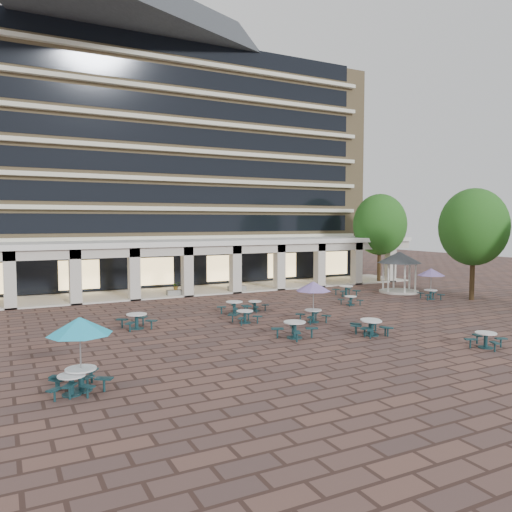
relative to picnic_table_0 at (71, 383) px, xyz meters
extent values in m
plane|color=brown|center=(13.22, 7.33, -0.42)|extent=(120.00, 120.00, 0.00)
cube|color=#937B53|center=(13.22, 32.83, 10.58)|extent=(40.00, 15.00, 22.00)
cube|color=beige|center=(13.22, 25.08, 4.08)|extent=(36.80, 0.50, 0.35)
cube|color=black|center=(13.22, 25.31, 5.38)|extent=(35.20, 0.05, 1.60)
cube|color=beige|center=(13.22, 25.08, 6.68)|extent=(36.80, 0.50, 0.35)
cube|color=black|center=(13.22, 25.31, 7.98)|extent=(35.20, 0.05, 1.60)
cube|color=beige|center=(13.22, 25.08, 9.28)|extent=(36.80, 0.50, 0.35)
cube|color=black|center=(13.22, 25.31, 10.58)|extent=(35.20, 0.05, 1.60)
cube|color=beige|center=(13.22, 25.08, 11.88)|extent=(36.80, 0.50, 0.35)
cube|color=black|center=(13.22, 25.31, 13.18)|extent=(35.20, 0.05, 1.60)
cube|color=beige|center=(13.22, 25.08, 14.48)|extent=(36.80, 0.50, 0.35)
cube|color=black|center=(13.22, 25.31, 15.78)|extent=(35.20, 0.05, 1.60)
cube|color=beige|center=(13.22, 25.08, 17.08)|extent=(36.80, 0.50, 0.35)
cube|color=black|center=(13.22, 25.31, 18.38)|extent=(35.20, 0.05, 1.60)
cube|color=beige|center=(13.22, 25.08, 19.68)|extent=(36.80, 0.50, 0.35)
cube|color=black|center=(13.22, 25.31, 20.98)|extent=(35.20, 0.05, 1.60)
cube|color=white|center=(13.22, 22.33, 3.78)|extent=(42.00, 6.60, 0.40)
cube|color=beige|center=(13.22, 19.48, 3.33)|extent=(42.00, 0.30, 0.90)
cube|color=black|center=(13.22, 25.03, 1.38)|extent=(38.00, 0.15, 3.20)
cube|color=beige|center=(13.22, 22.33, -0.36)|extent=(42.00, 6.00, 0.12)
cube|color=beige|center=(-1.56, 19.73, 1.58)|extent=(0.80, 0.80, 4.00)
cube|color=beige|center=(2.66, 19.73, 1.58)|extent=(0.80, 0.80, 4.00)
cube|color=beige|center=(6.88, 19.73, 1.58)|extent=(0.80, 0.80, 4.00)
cube|color=beige|center=(11.11, 19.73, 1.58)|extent=(0.80, 0.80, 4.00)
cube|color=beige|center=(15.33, 19.73, 1.58)|extent=(0.80, 0.80, 4.00)
cube|color=beige|center=(19.55, 19.73, 1.58)|extent=(0.80, 0.80, 4.00)
cube|color=beige|center=(23.77, 19.73, 1.58)|extent=(0.80, 0.80, 4.00)
cube|color=beige|center=(27.99, 19.73, 1.58)|extent=(0.80, 0.80, 4.00)
cube|color=beige|center=(32.22, 19.73, 1.58)|extent=(0.80, 0.80, 4.00)
cube|color=#FFD88C|center=(3.62, 24.88, 1.18)|extent=(3.20, 0.08, 2.40)
cube|color=#FFD88C|center=(10.02, 24.88, 1.18)|extent=(3.20, 0.08, 2.40)
cube|color=#FFD88C|center=(16.42, 24.88, 1.18)|extent=(3.20, 0.08, 2.40)
cube|color=#FFD88C|center=(22.82, 24.88, 1.18)|extent=(3.20, 0.08, 2.40)
cube|color=#FFD88C|center=(29.22, 24.88, 1.18)|extent=(3.20, 0.08, 2.40)
cylinder|color=#133139|center=(0.00, 0.00, -0.40)|extent=(0.66, 0.66, 0.04)
cylinder|color=#133139|center=(0.00, 0.00, -0.11)|extent=(0.17, 0.17, 0.62)
cylinder|color=white|center=(0.00, 0.00, 0.26)|extent=(0.94, 0.94, 0.05)
cube|color=#133139|center=(0.59, 0.44, -0.01)|extent=(0.57, 0.52, 0.05)
cylinder|color=#133139|center=(0.59, 0.44, -0.23)|extent=(0.08, 0.08, 0.39)
cube|color=#133139|center=(-0.44, 0.59, -0.01)|extent=(0.52, 0.57, 0.05)
cylinder|color=#133139|center=(-0.44, 0.59, -0.23)|extent=(0.08, 0.08, 0.39)
cube|color=#133139|center=(-0.59, -0.44, -0.01)|extent=(0.57, 0.52, 0.05)
cylinder|color=#133139|center=(-0.59, -0.44, -0.23)|extent=(0.08, 0.08, 0.39)
cube|color=#133139|center=(0.44, -0.59, -0.01)|extent=(0.52, 0.57, 0.05)
cylinder|color=#133139|center=(0.44, -0.59, -0.23)|extent=(0.08, 0.08, 0.39)
cylinder|color=#133139|center=(15.30, 2.60, -0.40)|extent=(0.73, 0.73, 0.04)
cylinder|color=#133139|center=(15.30, 2.60, -0.08)|extent=(0.19, 0.19, 0.69)
cylinder|color=white|center=(15.30, 2.60, 0.34)|extent=(1.05, 1.05, 0.05)
cube|color=#133139|center=(16.01, 3.01, 0.04)|extent=(0.65, 0.54, 0.05)
cylinder|color=#133139|center=(16.01, 3.01, -0.20)|extent=(0.08, 0.08, 0.44)
cube|color=#133139|center=(14.90, 3.31, 0.04)|extent=(0.54, 0.65, 0.05)
cylinder|color=#133139|center=(14.90, 3.31, -0.20)|extent=(0.08, 0.08, 0.44)
cube|color=#133139|center=(14.59, 2.20, 0.04)|extent=(0.65, 0.54, 0.05)
cylinder|color=#133139|center=(14.59, 2.20, -0.20)|extent=(0.08, 0.08, 0.44)
cube|color=#133139|center=(15.71, 1.89, 0.04)|extent=(0.54, 0.65, 0.05)
cylinder|color=#133139|center=(15.71, 1.89, -0.20)|extent=(0.08, 0.08, 0.44)
cylinder|color=#133139|center=(15.17, 2.32, -0.40)|extent=(0.73, 0.73, 0.04)
cylinder|color=#133139|center=(15.17, 2.32, -0.08)|extent=(0.19, 0.19, 0.69)
cylinder|color=white|center=(15.17, 2.32, 0.34)|extent=(1.04, 1.04, 0.05)
cube|color=#133139|center=(15.75, 2.90, 0.04)|extent=(0.61, 0.61, 0.05)
cylinder|color=#133139|center=(15.75, 2.90, -0.20)|extent=(0.08, 0.08, 0.44)
cube|color=#133139|center=(14.60, 2.90, 0.04)|extent=(0.61, 0.61, 0.05)
cylinder|color=#133139|center=(14.60, 2.90, -0.20)|extent=(0.08, 0.08, 0.44)
cube|color=#133139|center=(14.60, 1.75, 0.04)|extent=(0.61, 0.61, 0.05)
cylinder|color=#133139|center=(14.60, 1.75, -0.20)|extent=(0.08, 0.08, 0.44)
cube|color=#133139|center=(15.75, 1.75, 0.04)|extent=(0.61, 0.61, 0.05)
cylinder|color=#133139|center=(15.75, 1.75, -0.20)|extent=(0.08, 0.08, 0.44)
cylinder|color=#133139|center=(18.28, -2.15, -0.40)|extent=(0.68, 0.68, 0.04)
cylinder|color=#133139|center=(18.28, -2.15, -0.10)|extent=(0.18, 0.18, 0.64)
cylinder|color=white|center=(18.28, -2.15, 0.29)|extent=(0.97, 0.97, 0.05)
cube|color=#133139|center=(18.56, -1.44, 0.00)|extent=(0.45, 0.60, 0.05)
cylinder|color=#133139|center=(18.56, -1.44, -0.22)|extent=(0.08, 0.08, 0.41)
cube|color=#133139|center=(17.57, -1.87, 0.00)|extent=(0.60, 0.45, 0.05)
cylinder|color=#133139|center=(17.57, -1.87, -0.22)|extent=(0.08, 0.08, 0.41)
cube|color=#133139|center=(17.99, -2.85, 0.00)|extent=(0.45, 0.60, 0.05)
cylinder|color=#133139|center=(17.99, -2.85, -0.22)|extent=(0.08, 0.08, 0.41)
cube|color=#133139|center=(18.98, -2.43, 0.00)|extent=(0.60, 0.45, 0.05)
cylinder|color=#133139|center=(18.98, -2.43, -0.22)|extent=(0.08, 0.08, 0.41)
cylinder|color=#133139|center=(0.35, 0.29, -0.40)|extent=(0.76, 0.76, 0.04)
cylinder|color=#133139|center=(0.35, 0.29, -0.07)|extent=(0.19, 0.19, 0.71)
cylinder|color=white|center=(0.35, 0.29, 0.37)|extent=(1.08, 1.08, 0.05)
cube|color=#133139|center=(0.82, 0.99, 0.05)|extent=(0.58, 0.66, 0.05)
cylinder|color=#133139|center=(0.82, 0.99, -0.20)|extent=(0.09, 0.09, 0.45)
cube|color=#133139|center=(-0.35, 0.75, 0.05)|extent=(0.66, 0.58, 0.05)
cylinder|color=#133139|center=(-0.35, 0.75, -0.20)|extent=(0.09, 0.09, 0.45)
cube|color=#133139|center=(-0.11, -0.42, 0.05)|extent=(0.58, 0.66, 0.05)
cylinder|color=#133139|center=(-0.11, -0.42, -0.20)|extent=(0.09, 0.09, 0.45)
cube|color=#133139|center=(1.06, -0.18, 0.05)|extent=(0.66, 0.58, 0.05)
cylinder|color=#133139|center=(1.06, -0.18, -0.20)|extent=(0.09, 0.09, 0.45)
cylinder|color=gray|center=(0.35, 0.29, 0.87)|extent=(0.05, 0.05, 2.59)
cone|color=#21A7D1|center=(0.35, 0.29, 1.90)|extent=(2.27, 2.27, 0.59)
cylinder|color=#133139|center=(11.26, 3.67, -0.40)|extent=(0.79, 0.79, 0.05)
cylinder|color=#133139|center=(11.26, 3.67, -0.05)|extent=(0.20, 0.20, 0.75)
cylinder|color=white|center=(11.26, 3.67, 0.40)|extent=(1.13, 1.13, 0.06)
cube|color=#133139|center=(11.62, 4.48, 0.08)|extent=(0.55, 0.70, 0.06)
cylinder|color=#133139|center=(11.62, 4.48, -0.19)|extent=(0.09, 0.09, 0.48)
cube|color=#133139|center=(10.45, 4.03, 0.08)|extent=(0.70, 0.55, 0.06)
cylinder|color=#133139|center=(10.45, 4.03, -0.19)|extent=(0.09, 0.09, 0.48)
cube|color=#133139|center=(10.90, 2.87, 0.08)|extent=(0.55, 0.70, 0.06)
cylinder|color=#133139|center=(10.90, 2.87, -0.19)|extent=(0.09, 0.09, 0.48)
cube|color=#133139|center=(12.06, 3.31, 0.08)|extent=(0.70, 0.55, 0.06)
cylinder|color=#133139|center=(12.06, 3.31, -0.19)|extent=(0.09, 0.09, 0.48)
cylinder|color=#133139|center=(14.35, 6.60, -0.40)|extent=(0.70, 0.70, 0.04)
cylinder|color=#133139|center=(14.35, 6.60, -0.09)|extent=(0.18, 0.18, 0.66)
cylinder|color=white|center=(14.35, 6.60, 0.30)|extent=(1.00, 1.00, 0.05)
cube|color=#133139|center=(14.90, 7.14, 0.02)|extent=(0.59, 0.58, 0.05)
cylinder|color=#133139|center=(14.90, 7.14, -0.21)|extent=(0.08, 0.08, 0.42)
cube|color=#133139|center=(13.80, 7.16, 0.02)|extent=(0.58, 0.59, 0.05)
cylinder|color=#133139|center=(13.80, 7.16, -0.21)|extent=(0.08, 0.08, 0.42)
cube|color=#133139|center=(13.79, 6.06, 0.02)|extent=(0.59, 0.58, 0.05)
cylinder|color=#133139|center=(13.79, 6.06, -0.21)|extent=(0.08, 0.08, 0.42)
cube|color=#133139|center=(14.89, 6.04, 0.02)|extent=(0.58, 0.59, 0.05)
cylinder|color=#133139|center=(14.89, 6.04, -0.21)|extent=(0.08, 0.08, 0.42)
cylinder|color=gray|center=(14.35, 6.60, 0.77)|extent=(0.05, 0.05, 2.39)
cone|color=#8469B7|center=(14.35, 6.60, 1.72)|extent=(2.09, 2.09, 0.55)
cylinder|color=#133139|center=(20.11, 10.45, -0.41)|extent=(0.60, 0.60, 0.03)
cylinder|color=#133139|center=(20.11, 10.45, -0.14)|extent=(0.15, 0.15, 0.57)
cylinder|color=white|center=(20.11, 10.45, 0.20)|extent=(0.86, 0.86, 0.04)
cube|color=#133139|center=(20.56, 10.94, -0.05)|extent=(0.50, 0.51, 0.04)
cylinder|color=#133139|center=(20.56, 10.94, -0.24)|extent=(0.07, 0.07, 0.36)
cube|color=#133139|center=(19.62, 10.91, -0.05)|extent=(0.51, 0.50, 0.04)
cylinder|color=#133139|center=(19.62, 10.91, -0.24)|extent=(0.07, 0.07, 0.36)
cube|color=#133139|center=(19.65, 9.96, -0.05)|extent=(0.50, 0.51, 0.04)
cylinder|color=#133139|center=(19.65, 9.96, -0.24)|extent=(0.07, 0.07, 0.36)
cube|color=#133139|center=(20.60, 10.00, -0.05)|extent=(0.51, 0.50, 0.04)
cylinder|color=#133139|center=(20.60, 10.00, -0.24)|extent=(0.07, 0.07, 0.36)
cylinder|color=#133139|center=(4.58, 9.58, -0.40)|extent=(0.78, 0.78, 0.04)
cylinder|color=#133139|center=(4.58, 9.58, -0.05)|extent=(0.20, 0.20, 0.74)
cylinder|color=white|center=(4.58, 9.58, 0.39)|extent=(1.12, 1.12, 0.06)
cube|color=#133139|center=(5.12, 10.27, 0.07)|extent=(0.62, 0.68, 0.06)
cylinder|color=#133139|center=(5.12, 10.27, -0.19)|extent=(0.09, 0.09, 0.47)
cube|color=#133139|center=(3.89, 10.12, 0.07)|extent=(0.68, 0.62, 0.06)
cylinder|color=#133139|center=(3.89, 10.12, -0.19)|extent=(0.09, 0.09, 0.47)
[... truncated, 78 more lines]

